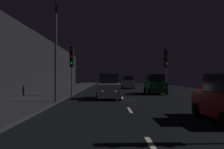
# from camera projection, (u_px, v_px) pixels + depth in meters

# --- Properties ---
(ground) EXTENTS (26.38, 84.00, 0.02)m
(ground) POSITION_uv_depth(u_px,v_px,m) (119.00, 93.00, 27.60)
(ground) COLOR black
(sidewalk_left) EXTENTS (4.40, 84.00, 0.15)m
(sidewalk_left) POSITION_uv_depth(u_px,v_px,m) (60.00, 92.00, 27.51)
(sidewalk_left) COLOR #28282B
(sidewalk_left) RESTS_ON ground
(building_facade_left) EXTENTS (0.80, 63.00, 6.82)m
(building_facade_left) POSITION_uv_depth(u_px,v_px,m) (28.00, 62.00, 24.01)
(building_facade_left) COLOR black
(building_facade_left) RESTS_ON ground
(lane_centerline) EXTENTS (0.16, 30.85, 0.01)m
(lane_centerline) POSITION_uv_depth(u_px,v_px,m) (123.00, 99.00, 19.97)
(lane_centerline) COLOR beige
(lane_centerline) RESTS_ON ground
(traffic_light_far_right) EXTENTS (0.36, 0.48, 4.77)m
(traffic_light_far_right) POSITION_uv_depth(u_px,v_px,m) (166.00, 62.00, 23.79)
(traffic_light_far_right) COLOR #38383A
(traffic_light_far_right) RESTS_ON ground
(traffic_light_far_left) EXTENTS (0.36, 0.48, 4.72)m
(traffic_light_far_left) POSITION_uv_depth(u_px,v_px,m) (72.00, 61.00, 21.85)
(traffic_light_far_left) COLOR #38383A
(traffic_light_far_left) RESTS_ON ground
(streetlamp_overhead) EXTENTS (1.70, 0.44, 7.94)m
(streetlamp_overhead) POSITION_uv_depth(u_px,v_px,m) (62.00, 30.00, 16.19)
(streetlamp_overhead) COLOR #2D2D30
(streetlamp_overhead) RESTS_ON ground
(car_approaching_headlights) EXTENTS (1.97, 4.26, 2.14)m
(car_approaching_headlights) POSITION_uv_depth(u_px,v_px,m) (109.00, 87.00, 19.80)
(car_approaching_headlights) COLOR silver
(car_approaching_headlights) RESTS_ON ground
(car_parked_right_far) EXTENTS (1.98, 4.29, 2.16)m
(car_parked_right_far) POSITION_uv_depth(u_px,v_px,m) (155.00, 85.00, 25.40)
(car_parked_right_far) COLOR #0F3819
(car_parked_right_far) RESTS_ON ground
(car_distant_taillights) EXTENTS (1.85, 4.01, 2.02)m
(car_distant_taillights) POSITION_uv_depth(u_px,v_px,m) (128.00, 83.00, 37.32)
(car_distant_taillights) COLOR #A5A8AD
(car_distant_taillights) RESTS_ON ground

